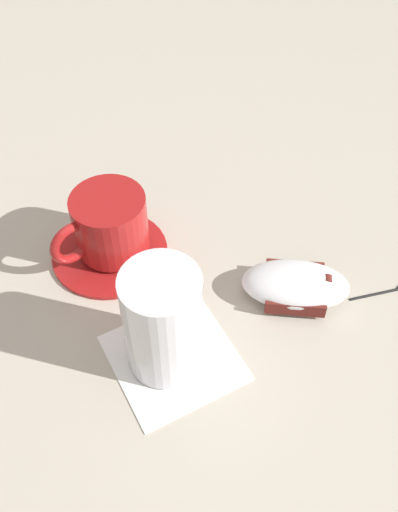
% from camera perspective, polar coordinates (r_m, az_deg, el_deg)
% --- Properties ---
extents(ground_plane, '(3.00, 3.00, 0.00)m').
position_cam_1_polar(ground_plane, '(0.62, -4.12, -1.84)').
color(ground_plane, '#B2A899').
extents(saucer, '(0.13, 0.13, 0.01)m').
position_cam_1_polar(saucer, '(0.64, -8.90, 0.46)').
color(saucer, maroon).
rests_on(saucer, ground).
extents(coffee_cup, '(0.11, 0.08, 0.07)m').
position_cam_1_polar(coffee_cup, '(0.61, -9.19, 3.02)').
color(coffee_cup, maroon).
rests_on(coffee_cup, saucer).
extents(computer_mouse, '(0.11, 0.13, 0.04)m').
position_cam_1_polar(computer_mouse, '(0.59, 9.63, -2.85)').
color(computer_mouse, silver).
rests_on(computer_mouse, ground).
extents(napkin_under_glass, '(0.15, 0.15, 0.00)m').
position_cam_1_polar(napkin_under_glass, '(0.56, -2.53, -10.09)').
color(napkin_under_glass, white).
rests_on(napkin_under_glass, ground).
extents(drinking_glass, '(0.07, 0.07, 0.12)m').
position_cam_1_polar(drinking_glass, '(0.51, -3.61, -6.61)').
color(drinking_glass, silver).
rests_on(drinking_glass, napkin_under_glass).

